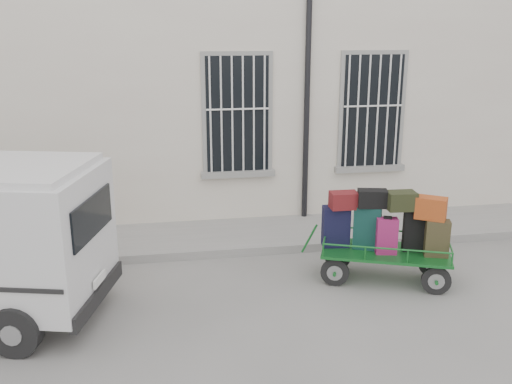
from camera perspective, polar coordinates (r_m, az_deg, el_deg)
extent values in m
plane|color=slate|center=(8.90, 3.49, -9.57)|extent=(80.00, 80.00, 0.00)
cube|color=beige|center=(13.46, -1.67, 12.52)|extent=(24.00, 5.00, 6.00)
cylinder|color=black|center=(11.13, 5.16, 10.65)|extent=(0.11, 0.11, 5.60)
cube|color=black|center=(11.00, -1.88, 7.75)|extent=(1.20, 0.08, 2.20)
cube|color=gray|center=(11.21, -1.81, 1.86)|extent=(1.45, 0.22, 0.12)
cube|color=black|center=(11.67, 11.51, 7.93)|extent=(1.20, 0.08, 2.20)
cube|color=gray|center=(11.86, 11.23, 2.37)|extent=(1.45, 0.22, 0.12)
cube|color=gray|center=(10.85, 0.88, -4.23)|extent=(24.00, 1.70, 0.15)
cylinder|color=black|center=(8.96, 7.88, -7.97)|extent=(0.43, 0.21, 0.44)
cylinder|color=gray|center=(8.96, 7.88, -7.97)|extent=(0.26, 0.16, 0.24)
cylinder|color=black|center=(9.57, 8.17, -6.34)|extent=(0.43, 0.21, 0.44)
cylinder|color=gray|center=(9.57, 8.17, -6.34)|extent=(0.26, 0.16, 0.24)
cylinder|color=black|center=(9.01, 17.57, -8.46)|extent=(0.43, 0.21, 0.44)
cylinder|color=gray|center=(9.01, 17.57, -8.46)|extent=(0.26, 0.16, 0.24)
cylinder|color=black|center=(9.62, 17.20, -6.82)|extent=(0.43, 0.21, 0.44)
cylinder|color=gray|center=(9.62, 17.20, -6.82)|extent=(0.26, 0.16, 0.24)
cube|color=#166223|center=(9.16, 12.82, -5.87)|extent=(2.13, 1.53, 0.04)
cylinder|color=#166223|center=(9.15, 5.36, -4.66)|extent=(0.25, 0.13, 0.50)
cube|color=black|center=(9.10, 7.99, -3.43)|extent=(0.45, 0.30, 0.65)
cube|color=black|center=(8.99, 8.07, -1.40)|extent=(0.20, 0.18, 0.03)
cube|color=black|center=(9.06, 11.05, -3.53)|extent=(0.46, 0.37, 0.69)
cube|color=black|center=(8.95, 11.18, -1.37)|extent=(0.19, 0.16, 0.03)
cube|color=#8E1958|center=(8.96, 12.92, -4.30)|extent=(0.35, 0.25, 0.56)
cube|color=black|center=(8.86, 13.04, -2.51)|extent=(0.15, 0.14, 0.03)
cube|color=black|center=(9.16, 15.57, -3.64)|extent=(0.38, 0.27, 0.68)
cube|color=black|center=(9.05, 15.74, -1.53)|extent=(0.16, 0.14, 0.03)
cube|color=#342F1A|center=(9.06, 17.65, -4.42)|extent=(0.40, 0.31, 0.57)
cube|color=black|center=(8.96, 17.81, -2.64)|extent=(0.17, 0.15, 0.03)
cube|color=#5B121D|center=(8.92, 8.77, -0.82)|extent=(0.43, 0.29, 0.26)
cube|color=black|center=(8.91, 11.57, -0.64)|extent=(0.48, 0.33, 0.27)
cube|color=black|center=(8.91, 14.32, -0.85)|extent=(0.44, 0.31, 0.28)
cube|color=maroon|center=(8.96, 17.10, -1.55)|extent=(0.51, 0.46, 0.34)
cube|color=black|center=(7.65, -16.06, -2.37)|extent=(0.37, 1.31, 0.53)
cube|color=black|center=(8.06, -15.51, -9.82)|extent=(0.53, 1.74, 0.21)
cube|color=white|center=(7.95, -15.37, -8.41)|extent=(0.13, 0.40, 0.11)
cylinder|color=black|center=(7.67, -22.92, -12.70)|extent=(0.68, 0.37, 0.65)
cylinder|color=black|center=(9.09, -17.88, -7.55)|extent=(0.68, 0.37, 0.65)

